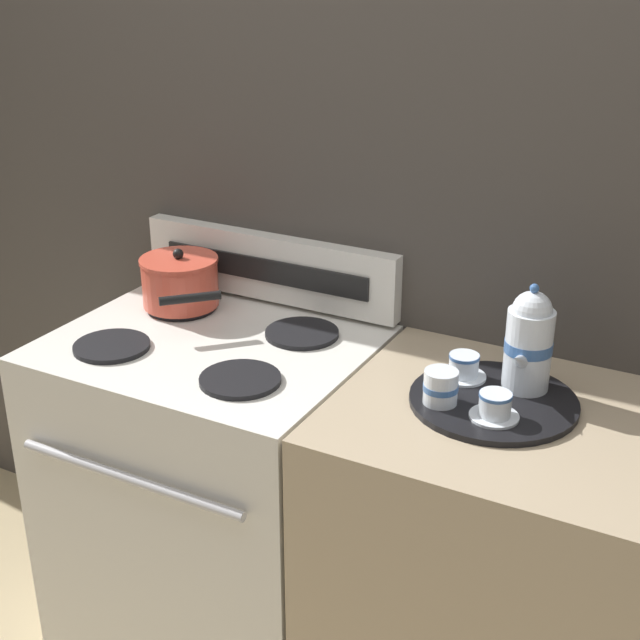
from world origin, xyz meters
TOP-DOWN VIEW (x-y plane):
  - wall_back at (0.00, 0.34)m, footprint 6.00×0.05m
  - stove at (-0.38, -0.00)m, footprint 0.76×0.65m
  - control_panel at (-0.38, 0.29)m, footprint 0.75×0.05m
  - side_counter at (0.39, 0.00)m, footprint 0.74×0.62m
  - saucepan at (-0.56, 0.14)m, footprint 0.29×0.29m
  - serving_tray at (0.33, 0.03)m, footprint 0.36×0.36m
  - teapot at (0.38, 0.10)m, footprint 0.10×0.16m
  - teacup_left at (0.36, -0.05)m, footprint 0.10×0.10m
  - teacup_right at (0.24, 0.09)m, footprint 0.10×0.10m
  - creamer_jug at (0.24, -0.04)m, footprint 0.07×0.07m

SIDE VIEW (x-z plane):
  - side_counter at x=0.39m, z-range 0.00..0.91m
  - stove at x=-0.38m, z-range 0.00..0.92m
  - serving_tray at x=0.33m, z-range 0.91..0.93m
  - teacup_left at x=0.36m, z-range 0.93..0.98m
  - teacup_right at x=0.24m, z-range 0.93..0.98m
  - creamer_jug at x=0.24m, z-range 0.93..1.00m
  - saucepan at x=-0.56m, z-range 0.91..1.07m
  - control_panel at x=-0.38m, z-range 0.93..1.10m
  - teapot at x=0.38m, z-range 0.92..1.16m
  - wall_back at x=0.00m, z-range 0.00..2.20m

